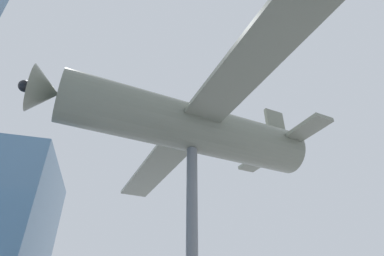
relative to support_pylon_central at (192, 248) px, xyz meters
The scene contains 2 objects.
support_pylon_central is the anchor object (origin of this frame).
suspended_airplane 4.97m from the support_pylon_central, 100.73° to the left, with size 18.60×12.50×3.38m.
Camera 1 is at (-10.73, 2.79, 1.92)m, focal length 28.00 mm.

